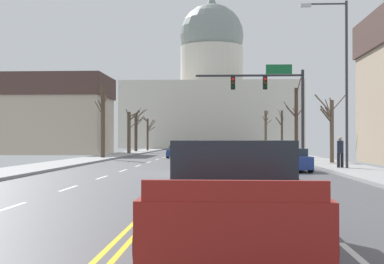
{
  "coord_description": "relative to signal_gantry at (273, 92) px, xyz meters",
  "views": [
    {
      "loc": [
        1.58,
        -26.66,
        1.66
      ],
      "look_at": [
        -1.53,
        34.14,
        2.44
      ],
      "focal_mm": 51.32,
      "sensor_mm": 36.0,
      "label": 1
    }
  ],
  "objects": [
    {
      "name": "ground",
      "position": [
        -5.41,
        -13.54,
        -5.07
      ],
      "size": [
        20.0,
        180.0,
        0.2
      ],
      "color": "#4B4B50"
    },
    {
      "name": "pickup_truck_near_04",
      "position": [
        -3.62,
        -31.68,
        -4.35
      ],
      "size": [
        2.46,
        5.66,
        1.63
      ],
      "color": "maroon",
      "rests_on": "ground"
    },
    {
      "name": "sedan_oncoming_01",
      "position": [
        -7.03,
        18.95,
        -4.53
      ],
      "size": [
        1.94,
        4.24,
        1.16
      ],
      "color": "#B71414",
      "rests_on": "ground"
    },
    {
      "name": "sedan_oncoming_00",
      "position": [
        -7.38,
        8.61,
        -4.53
      ],
      "size": [
        2.19,
        4.58,
        1.14
      ],
      "color": "navy",
      "rests_on": "ground"
    },
    {
      "name": "bare_tree_03",
      "position": [
        -13.53,
        4.71,
        -1.8
      ],
      "size": [
        1.1,
        2.77,
        5.99
      ],
      "color": "#4C3D2D",
      "rests_on": "ground"
    },
    {
      "name": "sedan_oncoming_02",
      "position": [
        -7.01,
        32.55,
        -4.52
      ],
      "size": [
        2.13,
        4.59,
        1.2
      ],
      "color": "#6B6056",
      "rests_on": "ground"
    },
    {
      "name": "signal_gantry",
      "position": [
        0.0,
        0.0,
        0.0
      ],
      "size": [
        7.91,
        0.41,
        6.97
      ],
      "color": "#28282D",
      "rests_on": "ground"
    },
    {
      "name": "pedestrian_00",
      "position": [
        2.56,
        -10.68,
        -4.04
      ],
      "size": [
        0.35,
        0.34,
        1.65
      ],
      "color": "black",
      "rests_on": "ground"
    },
    {
      "name": "sedan_near_01",
      "position": [
        -0.31,
        -11.36,
        -4.53
      ],
      "size": [
        2.18,
        4.71,
        1.17
      ],
      "color": "navy",
      "rests_on": "ground"
    },
    {
      "name": "bare_tree_06",
      "position": [
        2.63,
        6.82,
        -1.87
      ],
      "size": [
        1.64,
        2.75,
        6.63
      ],
      "color": "#423328",
      "rests_on": "ground"
    },
    {
      "name": "flank_building_00",
      "position": [
        -21.68,
        19.3,
        -0.72
      ],
      "size": [
        11.16,
        9.19,
        8.59
      ],
      "color": "#B2A38E",
      "rests_on": "ground"
    },
    {
      "name": "bare_tree_05",
      "position": [
        -13.56,
        18.22,
        -2.55
      ],
      "size": [
        1.47,
        1.93,
        4.69
      ],
      "color": "brown",
      "rests_on": "ground"
    },
    {
      "name": "bare_tree_00",
      "position": [
        3.34,
        -4.33,
        -2.58
      ],
      "size": [
        2.31,
        2.69,
        4.4
      ],
      "color": "brown",
      "rests_on": "ground"
    },
    {
      "name": "sedan_near_02",
      "position": [
        -3.77,
        -18.4,
        -4.53
      ],
      "size": [
        1.98,
        4.62,
        1.2
      ],
      "color": "#1E7247",
      "rests_on": "ground"
    },
    {
      "name": "bare_tree_01",
      "position": [
        -13.53,
        33.08,
        -2.49
      ],
      "size": [
        2.03,
        1.53,
        4.62
      ],
      "color": "#423328",
      "rests_on": "ground"
    },
    {
      "name": "sedan_near_03",
      "position": [
        -3.43,
        -25.65,
        -4.52
      ],
      "size": [
        2.06,
        4.69,
        1.23
      ],
      "color": "black",
      "rests_on": "ground"
    },
    {
      "name": "bare_tree_02",
      "position": [
        3.33,
        23.85,
        -2.36
      ],
      "size": [
        0.83,
        3.11,
        5.05
      ],
      "color": "#423328",
      "rests_on": "ground"
    },
    {
      "name": "sedan_near_00",
      "position": [
        -3.46,
        -4.33,
        -4.51
      ],
      "size": [
        2.19,
        4.72,
        1.21
      ],
      "color": "navy",
      "rests_on": "ground"
    },
    {
      "name": "sedan_oncoming_03",
      "position": [
        -10.58,
        44.16,
        -4.53
      ],
      "size": [
        2.21,
        4.57,
        1.18
      ],
      "color": "#9EA3A8",
      "rests_on": "ground"
    },
    {
      "name": "bare_tree_04",
      "position": [
        2.47,
        35.68,
        -2.11
      ],
      "size": [
        1.28,
        2.19,
        5.43
      ],
      "color": "brown",
      "rests_on": "ground"
    },
    {
      "name": "capitol_building",
      "position": [
        -5.41,
        64.85,
        4.49
      ],
      "size": [
        32.5,
        20.22,
        30.0
      ],
      "color": "beige",
      "rests_on": "ground"
    },
    {
      "name": "bare_tree_07",
      "position": [
        -14.24,
        27.36,
        -2.43
      ],
      "size": [
        1.61,
        1.5,
        5.36
      ],
      "color": "#423328",
      "rests_on": "ground"
    },
    {
      "name": "street_lamp_right",
      "position": [
        2.49,
        -11.21,
        0.21
      ],
      "size": [
        2.47,
        0.24,
        8.76
      ],
      "color": "#333338",
      "rests_on": "ground"
    }
  ]
}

